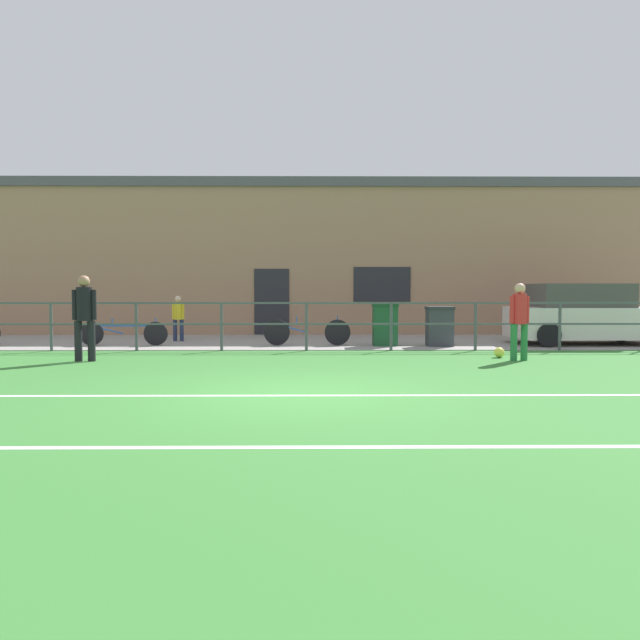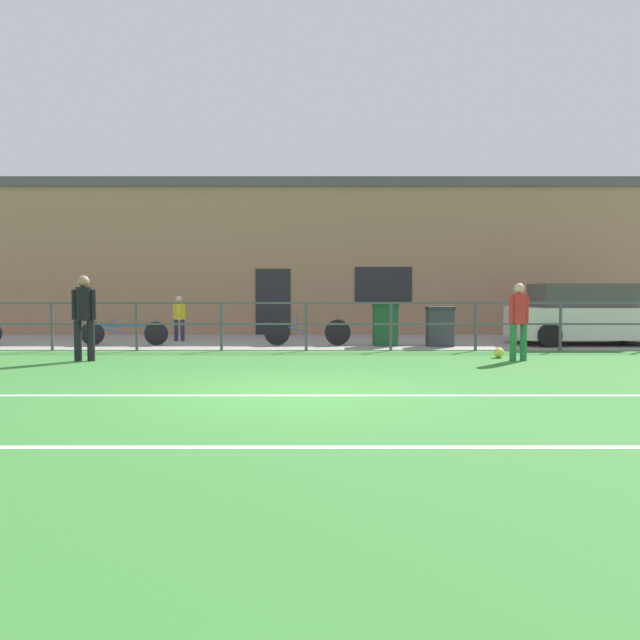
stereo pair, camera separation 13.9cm
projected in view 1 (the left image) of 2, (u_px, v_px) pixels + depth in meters
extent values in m
cube|color=#387A33|center=(301.00, 395.00, 8.57)|extent=(60.00, 44.00, 0.04)
cube|color=white|center=(301.00, 395.00, 8.39)|extent=(36.00, 0.11, 0.00)
cube|color=white|center=(294.00, 447.00, 5.63)|extent=(36.00, 0.11, 0.00)
cube|color=gray|center=(308.00, 341.00, 17.06)|extent=(48.00, 5.00, 0.02)
cylinder|color=#474C51|center=(51.00, 327.00, 14.48)|extent=(0.07, 0.07, 1.15)
cylinder|color=#474C51|center=(136.00, 327.00, 14.50)|extent=(0.07, 0.07, 1.15)
cylinder|color=#474C51|center=(222.00, 327.00, 14.52)|extent=(0.07, 0.07, 1.15)
cylinder|color=#474C51|center=(306.00, 326.00, 14.53)|extent=(0.07, 0.07, 1.15)
cylinder|color=#474C51|center=(391.00, 326.00, 14.55)|extent=(0.07, 0.07, 1.15)
cylinder|color=#474C51|center=(476.00, 326.00, 14.57)|extent=(0.07, 0.07, 1.15)
cylinder|color=#474C51|center=(560.00, 326.00, 14.59)|extent=(0.07, 0.07, 1.15)
cube|color=#474C51|center=(306.00, 303.00, 14.51)|extent=(36.00, 0.04, 0.04)
cube|color=#474C51|center=(306.00, 324.00, 14.53)|extent=(36.00, 0.04, 0.04)
cube|color=#A37A5B|center=(309.00, 263.00, 20.64)|extent=(28.00, 2.40, 4.68)
cube|color=#232328|center=(272.00, 302.00, 19.48)|extent=(1.10, 0.04, 2.10)
cube|color=#232328|center=(382.00, 284.00, 19.48)|extent=(1.80, 0.04, 1.10)
cube|color=#4C4C51|center=(309.00, 188.00, 20.52)|extent=(28.00, 2.56, 0.30)
cylinder|color=black|center=(92.00, 341.00, 12.40)|extent=(0.15, 0.15, 0.82)
cylinder|color=black|center=(78.00, 341.00, 12.38)|extent=(0.15, 0.15, 0.82)
cylinder|color=black|center=(84.00, 304.00, 12.35)|extent=(0.30, 0.30, 0.68)
sphere|color=#A37556|center=(84.00, 281.00, 12.33)|extent=(0.23, 0.23, 0.23)
cylinder|color=black|center=(94.00, 305.00, 12.37)|extent=(0.11, 0.11, 0.61)
cylinder|color=black|center=(75.00, 305.00, 12.33)|extent=(0.11, 0.11, 0.61)
cylinder|color=#237038|center=(524.00, 342.00, 12.55)|extent=(0.14, 0.14, 0.75)
cylinder|color=#237038|center=(514.00, 342.00, 12.49)|extent=(0.14, 0.14, 0.75)
cylinder|color=red|center=(519.00, 309.00, 12.49)|extent=(0.28, 0.28, 0.62)
sphere|color=tan|center=(520.00, 288.00, 12.47)|extent=(0.21, 0.21, 0.21)
cylinder|color=red|center=(527.00, 310.00, 12.53)|extent=(0.10, 0.10, 0.55)
cylinder|color=red|center=(512.00, 310.00, 12.45)|extent=(0.10, 0.10, 0.55)
sphere|color=#E5E04C|center=(499.00, 352.00, 13.10)|extent=(0.22, 0.22, 0.22)
cylinder|color=#232D4C|center=(182.00, 330.00, 17.07)|extent=(0.11, 0.11, 0.59)
cylinder|color=#232D4C|center=(175.00, 330.00, 17.08)|extent=(0.11, 0.11, 0.59)
cylinder|color=gold|center=(178.00, 311.00, 17.05)|extent=(0.22, 0.22, 0.49)
sphere|color=beige|center=(178.00, 299.00, 17.03)|extent=(0.17, 0.17, 0.17)
cylinder|color=gold|center=(183.00, 311.00, 17.04)|extent=(0.08, 0.08, 0.44)
cylinder|color=gold|center=(173.00, 311.00, 17.06)|extent=(0.08, 0.08, 0.44)
cube|color=silver|center=(587.00, 322.00, 16.12)|extent=(3.88, 1.77, 0.80)
cube|color=#43413E|center=(580.00, 295.00, 16.08)|extent=(2.33, 1.49, 0.61)
cylinder|color=black|center=(548.00, 335.00, 15.27)|extent=(0.60, 0.18, 0.60)
cylinder|color=black|center=(525.00, 330.00, 16.97)|extent=(0.60, 0.18, 0.60)
cylinder|color=black|center=(620.00, 330.00, 16.99)|extent=(0.60, 0.18, 0.60)
cylinder|color=black|center=(277.00, 332.00, 15.74)|extent=(0.66, 0.04, 0.66)
cylinder|color=black|center=(338.00, 332.00, 15.75)|extent=(0.66, 0.04, 0.66)
cube|color=#234C99|center=(307.00, 324.00, 15.73)|extent=(1.21, 0.04, 0.04)
cube|color=#234C99|center=(292.00, 328.00, 15.73)|extent=(0.75, 0.03, 0.24)
cylinder|color=#234C99|center=(297.00, 320.00, 15.73)|extent=(0.03, 0.03, 0.20)
cylinder|color=#234C99|center=(338.00, 321.00, 15.74)|extent=(0.03, 0.03, 0.28)
cylinder|color=black|center=(92.00, 334.00, 15.69)|extent=(0.61, 0.04, 0.61)
cylinder|color=black|center=(156.00, 334.00, 15.71)|extent=(0.61, 0.04, 0.61)
cube|color=#234C99|center=(124.00, 326.00, 15.69)|extent=(1.27, 0.04, 0.04)
cube|color=#234C99|center=(108.00, 330.00, 15.69)|extent=(0.80, 0.03, 0.22)
cylinder|color=#234C99|center=(112.00, 322.00, 15.68)|extent=(0.03, 0.03, 0.20)
cylinder|color=#234C99|center=(156.00, 323.00, 15.70)|extent=(0.03, 0.03, 0.28)
cube|color=#33383D|center=(440.00, 328.00, 15.56)|extent=(0.63, 0.53, 0.92)
cube|color=#282C30|center=(440.00, 308.00, 15.54)|extent=(0.67, 0.57, 0.08)
cube|color=#194C28|center=(385.00, 326.00, 15.70)|extent=(0.60, 0.51, 0.99)
cube|color=#143D20|center=(385.00, 305.00, 15.67)|extent=(0.64, 0.54, 0.08)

